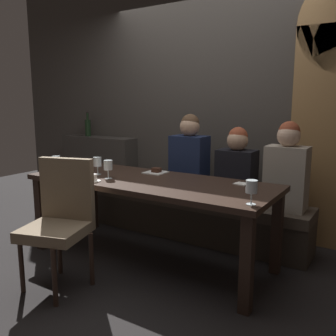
# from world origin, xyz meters

# --- Properties ---
(ground) EXTENTS (9.00, 9.00, 0.00)m
(ground) POSITION_xyz_m (0.00, 0.00, 0.00)
(ground) COLOR black
(back_wall_tiled) EXTENTS (6.00, 0.12, 3.00)m
(back_wall_tiled) POSITION_xyz_m (0.00, 1.22, 1.50)
(back_wall_tiled) COLOR #423D38
(back_wall_tiled) RESTS_ON ground
(back_counter) EXTENTS (1.10, 0.28, 0.95)m
(back_counter) POSITION_xyz_m (-1.55, 1.04, 0.47)
(back_counter) COLOR #38342F
(back_counter) RESTS_ON ground
(dining_table) EXTENTS (2.20, 0.84, 0.74)m
(dining_table) POSITION_xyz_m (0.00, 0.00, 0.65)
(dining_table) COLOR black
(dining_table) RESTS_ON ground
(banquette_bench) EXTENTS (2.50, 0.44, 0.45)m
(banquette_bench) POSITION_xyz_m (0.00, 0.70, 0.23)
(banquette_bench) COLOR #312A23
(banquette_bench) RESTS_ON ground
(chair_near_side) EXTENTS (0.55, 0.55, 0.98)m
(chair_near_side) POSITION_xyz_m (-0.32, -0.72, 0.56)
(chair_near_side) COLOR #302119
(chair_near_side) RESTS_ON ground
(diner_redhead) EXTENTS (0.36, 0.24, 0.84)m
(diner_redhead) POSITION_xyz_m (0.02, 0.69, 0.85)
(diner_redhead) COLOR #192342
(diner_redhead) RESTS_ON banquette_bench
(diner_bearded) EXTENTS (0.36, 0.24, 0.72)m
(diner_bearded) POSITION_xyz_m (0.51, 0.73, 0.79)
(diner_bearded) COLOR black
(diner_bearded) RESTS_ON banquette_bench
(diner_far_end) EXTENTS (0.36, 0.24, 0.79)m
(diner_far_end) POSITION_xyz_m (0.99, 0.72, 0.82)
(diner_far_end) COLOR #9E9384
(diner_far_end) RESTS_ON banquette_bench
(wine_bottle_dark_red) EXTENTS (0.08, 0.08, 0.33)m
(wine_bottle_dark_red) POSITION_xyz_m (-1.72, 1.02, 1.07)
(wine_bottle_dark_red) COLOR black
(wine_bottle_dark_red) RESTS_ON back_counter
(wine_glass_end_right) EXTENTS (0.08, 0.08, 0.16)m
(wine_glass_end_right) POSITION_xyz_m (-0.90, -0.24, 0.86)
(wine_glass_end_right) COLOR silver
(wine_glass_end_right) RESTS_ON dining_table
(wine_glass_center_front) EXTENTS (0.08, 0.08, 0.16)m
(wine_glass_center_front) POSITION_xyz_m (-0.32, -0.16, 0.85)
(wine_glass_center_front) COLOR silver
(wine_glass_center_front) RESTS_ON dining_table
(wine_glass_far_left) EXTENTS (0.08, 0.08, 0.16)m
(wine_glass_far_left) POSITION_xyz_m (-0.53, -0.08, 0.86)
(wine_glass_far_left) COLOR silver
(wine_glass_far_left) RESTS_ON dining_table
(wine_glass_center_back) EXTENTS (0.08, 0.08, 0.16)m
(wine_glass_center_back) POSITION_xyz_m (1.02, -0.29, 0.86)
(wine_glass_center_back) COLOR silver
(wine_glass_center_back) RESTS_ON dining_table
(espresso_cup) EXTENTS (0.12, 0.12, 0.06)m
(espresso_cup) POSITION_xyz_m (-0.35, -0.32, 0.77)
(espresso_cup) COLOR white
(espresso_cup) RESTS_ON dining_table
(dessert_plate) EXTENTS (0.19, 0.19, 0.05)m
(dessert_plate) POSITION_xyz_m (-0.11, 0.27, 0.75)
(dessert_plate) COLOR white
(dessert_plate) RESTS_ON dining_table
(folded_napkin) EXTENTS (0.13, 0.12, 0.01)m
(folded_napkin) POSITION_xyz_m (0.75, 0.25, 0.74)
(folded_napkin) COLOR silver
(folded_napkin) RESTS_ON dining_table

